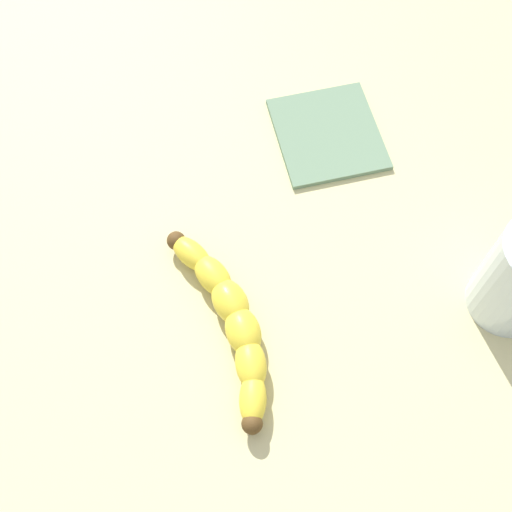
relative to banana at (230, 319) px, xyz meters
The scene contains 3 objects.
wooden_tabletop 5.66cm from the banana, 41.44° to the right, with size 120.00×120.00×3.00cm, color #C9BF84.
banana is the anchor object (origin of this frame).
folded_napkin 24.56cm from the banana, 20.98° to the left, with size 11.04×11.98×0.60cm, color slate.
Camera 1 is at (-17.42, -14.60, 61.77)cm, focal length 46.28 mm.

